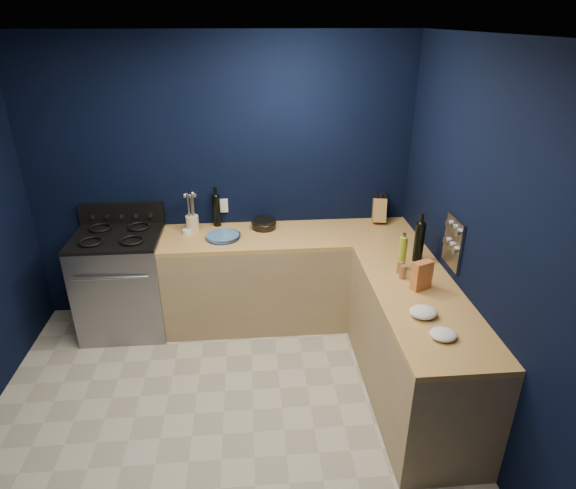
{
  "coord_description": "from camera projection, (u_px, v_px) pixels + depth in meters",
  "views": [
    {
      "loc": [
        0.25,
        -2.57,
        2.69
      ],
      "look_at": [
        0.55,
        1.0,
        1.0
      ],
      "focal_mm": 30.23,
      "sensor_mm": 36.0,
      "label": 1
    }
  ],
  "objects": [
    {
      "name": "floor",
      "position": [
        223.0,
        435.0,
        3.45
      ],
      "size": [
        3.5,
        3.5,
        0.02
      ],
      "primitive_type": "cube",
      "color": "#B6B09F",
      "rests_on": "ground"
    },
    {
      "name": "ceiling",
      "position": [
        192.0,
        34.0,
        2.33
      ],
      "size": [
        3.5,
        3.5,
        0.02
      ],
      "primitive_type": "cube",
      "color": "silver",
      "rests_on": "ground"
    },
    {
      "name": "wall_back",
      "position": [
        222.0,
        182.0,
        4.47
      ],
      "size": [
        3.5,
        0.02,
        2.6
      ],
      "primitive_type": "cube",
      "color": "black",
      "rests_on": "ground"
    },
    {
      "name": "wall_right",
      "position": [
        495.0,
        262.0,
        3.02
      ],
      "size": [
        0.02,
        3.5,
        2.6
      ],
      "primitive_type": "cube",
      "color": "black",
      "rests_on": "ground"
    },
    {
      "name": "cab_back",
      "position": [
        289.0,
        279.0,
        4.6
      ],
      "size": [
        2.3,
        0.63,
        0.86
      ],
      "primitive_type": "cube",
      "color": "tan",
      "rests_on": "floor"
    },
    {
      "name": "top_back",
      "position": [
        289.0,
        236.0,
        4.4
      ],
      "size": [
        2.3,
        0.63,
        0.04
      ],
      "primitive_type": "cube",
      "color": "olive",
      "rests_on": "cab_back"
    },
    {
      "name": "cab_right",
      "position": [
        414.0,
        350.0,
        3.62
      ],
      "size": [
        0.63,
        1.67,
        0.86
      ],
      "primitive_type": "cube",
      "color": "tan",
      "rests_on": "floor"
    },
    {
      "name": "top_right",
      "position": [
        421.0,
        298.0,
        3.43
      ],
      "size": [
        0.63,
        1.67,
        0.04
      ],
      "primitive_type": "cube",
      "color": "olive",
      "rests_on": "cab_right"
    },
    {
      "name": "gas_range",
      "position": [
        124.0,
        284.0,
        4.45
      ],
      "size": [
        0.76,
        0.66,
        0.92
      ],
      "primitive_type": "cube",
      "color": "gray",
      "rests_on": "floor"
    },
    {
      "name": "oven_door",
      "position": [
        116.0,
        303.0,
        4.17
      ],
      "size": [
        0.59,
        0.02,
        0.42
      ],
      "primitive_type": "cube",
      "color": "black",
      "rests_on": "gas_range"
    },
    {
      "name": "cooktop",
      "position": [
        116.0,
        237.0,
        4.25
      ],
      "size": [
        0.76,
        0.66,
        0.03
      ],
      "primitive_type": "cube",
      "color": "black",
      "rests_on": "gas_range"
    },
    {
      "name": "backguard",
      "position": [
        122.0,
        213.0,
        4.48
      ],
      "size": [
        0.76,
        0.06,
        0.2
      ],
      "primitive_type": "cube",
      "color": "black",
      "rests_on": "gas_range"
    },
    {
      "name": "spice_panel",
      "position": [
        453.0,
        243.0,
        3.57
      ],
      "size": [
        0.02,
        0.28,
        0.38
      ],
      "primitive_type": "cube",
      "color": "gray",
      "rests_on": "wall_right"
    },
    {
      "name": "wall_outlet",
      "position": [
        223.0,
        206.0,
        4.55
      ],
      "size": [
        0.09,
        0.02,
        0.13
      ],
      "primitive_type": "cube",
      "color": "white",
      "rests_on": "wall_back"
    },
    {
      "name": "plate_stack",
      "position": [
        223.0,
        237.0,
        4.3
      ],
      "size": [
        0.33,
        0.33,
        0.04
      ],
      "primitive_type": "cylinder",
      "rotation": [
        0.0,
        0.0,
        0.13
      ],
      "color": "#386496",
      "rests_on": "top_back"
    },
    {
      "name": "ramekin",
      "position": [
        187.0,
        231.0,
        4.41
      ],
      "size": [
        0.12,
        0.12,
        0.04
      ],
      "primitive_type": "cylinder",
      "rotation": [
        0.0,
        0.0,
        -0.34
      ],
      "color": "white",
      "rests_on": "top_back"
    },
    {
      "name": "utensil_crock",
      "position": [
        192.0,
        223.0,
        4.44
      ],
      "size": [
        0.12,
        0.12,
        0.15
      ],
      "primitive_type": "cylinder",
      "rotation": [
        0.0,
        0.0,
        0.01
      ],
      "color": "beige",
      "rests_on": "top_back"
    },
    {
      "name": "wine_bottle_back",
      "position": [
        217.0,
        211.0,
        4.51
      ],
      "size": [
        0.09,
        0.09,
        0.3
      ],
      "primitive_type": "cylinder",
      "rotation": [
        0.0,
        0.0,
        -0.32
      ],
      "color": "black",
      "rests_on": "top_back"
    },
    {
      "name": "lemon_basket",
      "position": [
        264.0,
        224.0,
        4.5
      ],
      "size": [
        0.24,
        0.24,
        0.08
      ],
      "primitive_type": "cylinder",
      "rotation": [
        0.0,
        0.0,
        0.06
      ],
      "color": "black",
      "rests_on": "top_back"
    },
    {
      "name": "knife_block",
      "position": [
        379.0,
        210.0,
        4.63
      ],
      "size": [
        0.17,
        0.28,
        0.28
      ],
      "primitive_type": "cube",
      "rotation": [
        -0.31,
        0.0,
        -0.19
      ],
      "color": "olive",
      "rests_on": "top_back"
    },
    {
      "name": "wine_bottle_right",
      "position": [
        419.0,
        242.0,
        3.85
      ],
      "size": [
        0.1,
        0.1,
        0.32
      ],
      "primitive_type": "cylinder",
      "rotation": [
        0.0,
        0.0,
        0.23
      ],
      "color": "black",
      "rests_on": "top_right"
    },
    {
      "name": "oil_bottle",
      "position": [
        402.0,
        253.0,
        3.74
      ],
      "size": [
        0.07,
        0.07,
        0.27
      ],
      "primitive_type": "cylinder",
      "rotation": [
        0.0,
        0.0,
        -0.18
      ],
      "color": "#98AD25",
      "rests_on": "top_right"
    },
    {
      "name": "spice_jar_near",
      "position": [
        403.0,
        272.0,
        3.63
      ],
      "size": [
        0.05,
        0.05,
        0.11
      ],
      "primitive_type": "cylinder",
      "rotation": [
        0.0,
        0.0,
        0.13
      ],
      "color": "olive",
      "rests_on": "top_right"
    },
    {
      "name": "spice_jar_far",
      "position": [
        400.0,
        267.0,
        3.71
      ],
      "size": [
        0.06,
        0.06,
        0.09
      ],
      "primitive_type": "cylinder",
      "rotation": [
        0.0,
        0.0,
        0.36
      ],
      "color": "olive",
      "rests_on": "top_right"
    },
    {
      "name": "crouton_bag",
      "position": [
        422.0,
        275.0,
        3.47
      ],
      "size": [
        0.16,
        0.12,
        0.22
      ],
      "primitive_type": "cube",
      "rotation": [
        0.0,
        0.0,
        0.41
      ],
      "color": "#A2212B",
      "rests_on": "top_right"
    },
    {
      "name": "towel_front",
      "position": [
        423.0,
        312.0,
        3.18
      ],
      "size": [
        0.22,
        0.2,
        0.07
      ],
      "primitive_type": "ellipsoid",
      "rotation": [
        0.0,
        0.0,
        0.27
      ],
      "color": "white",
      "rests_on": "top_right"
    },
    {
      "name": "towel_end",
      "position": [
        443.0,
        334.0,
        2.97
      ],
      "size": [
        0.2,
        0.19,
        0.05
      ],
      "primitive_type": "ellipsoid",
      "rotation": [
        0.0,
        0.0,
        -0.23
      ],
      "color": "white",
      "rests_on": "top_right"
    }
  ]
}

